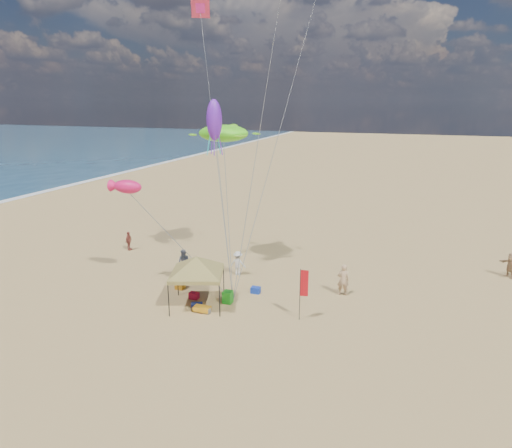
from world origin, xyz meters
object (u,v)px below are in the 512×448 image
object	(u,v)px
chair_green	(228,297)
chair_yellow	(180,283)
cooler_red	(194,296)
person_near_c	(238,263)
person_far_c	(510,265)
canopy_tent	(196,258)
cooler_blue	(256,290)
feather_flag	(303,286)
person_near_a	(343,280)
person_near_b	(184,263)
person_far_a	(129,241)
beach_cart	(202,309)

from	to	relation	value
chair_green	chair_yellow	xyz separation A→B (m)	(-3.51, 0.84, 0.00)
cooler_red	person_near_c	xyz separation A→B (m)	(1.03, 4.26, 0.63)
cooler_red	person_far_c	world-z (taller)	person_far_c
canopy_tent	cooler_blue	distance (m)	4.47
feather_flag	person_near_c	size ratio (longest dim) A/B	1.73
chair_green	person_far_c	xyz separation A→B (m)	(15.67, 9.68, 0.48)
chair_yellow	person_near_a	xyz separation A→B (m)	(9.46, 2.45, 0.60)
canopy_tent	chair_yellow	world-z (taller)	canopy_tent
feather_flag	person_far_c	world-z (taller)	feather_flag
chair_yellow	person_near_a	bearing A→B (deg)	14.50
cooler_blue	person_near_b	bearing A→B (deg)	168.53
canopy_tent	person_near_b	xyz separation A→B (m)	(-2.86, 3.75, -1.91)
person_far_a	beach_cart	bearing A→B (deg)	-134.64
beach_cart	feather_flag	bearing A→B (deg)	10.01
cooler_red	person_near_c	world-z (taller)	person_near_c
beach_cart	person_far_a	bearing A→B (deg)	142.57
chair_green	person_near_b	world-z (taller)	person_near_b
chair_yellow	person_near_c	bearing A→B (deg)	52.55
cooler_blue	beach_cart	xyz separation A→B (m)	(-1.90, -3.34, 0.01)
canopy_tent	chair_yellow	size ratio (longest dim) A/B	7.35
beach_cart	canopy_tent	bearing A→B (deg)	130.66
cooler_red	chair_green	xyz separation A→B (m)	(2.05, 0.17, 0.16)
canopy_tent	person_far_c	bearing A→B (deg)	31.69
cooler_blue	person_near_a	bearing A→B (deg)	17.01
person_near_c	person_far_a	distance (m)	9.97
person_near_a	chair_yellow	bearing A→B (deg)	-3.51
feather_flag	cooler_blue	bearing A→B (deg)	145.25
cooler_blue	person_near_b	distance (m)	5.48
canopy_tent	person_near_c	size ratio (longest dim) A/B	3.14
person_far_a	feather_flag	bearing A→B (deg)	-120.77
person_near_a	person_near_b	xyz separation A→B (m)	(-10.24, -0.42, -0.07)
cooler_blue	person_near_b	size ratio (longest dim) A/B	0.31
chair_yellow	person_near_a	size ratio (longest dim) A/B	0.37
feather_flag	cooler_blue	distance (m)	4.53
person_near_c	cooler_blue	bearing A→B (deg)	130.46
person_near_a	feather_flag	bearing A→B (deg)	51.50
chair_green	person_near_c	distance (m)	4.24
beach_cart	person_far_c	bearing A→B (deg)	34.20
beach_cart	person_near_a	distance (m)	8.38
canopy_tent	chair_green	size ratio (longest dim) A/B	7.35
cooler_red	chair_yellow	distance (m)	1.78
person_near_b	person_near_c	world-z (taller)	person_near_b
cooler_red	person_near_c	distance (m)	4.42
chair_green	beach_cart	xyz separation A→B (m)	(-0.86, -1.55, -0.15)
beach_cart	chair_green	bearing A→B (deg)	61.13
person_near_b	person_far_c	bearing A→B (deg)	12.53
beach_cart	person_far_a	xyz separation A→B (m)	(-9.94, 7.61, 0.53)
person_far_c	person_near_a	bearing A→B (deg)	-91.22
canopy_tent	cooler_red	size ratio (longest dim) A/B	9.52
person_far_c	person_far_a	bearing A→B (deg)	-116.75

